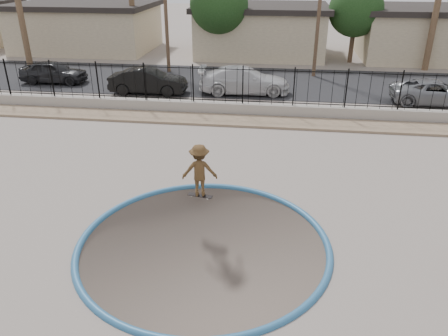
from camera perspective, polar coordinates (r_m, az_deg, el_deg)
The scene contains 19 objects.
ground at distance 24.32m, azimuth 2.73°, elevation 5.77°, with size 120.00×120.00×2.20m, color gray.
bowl_pit at distance 12.26m, azimuth -2.67°, elevation -9.90°, with size 6.84×6.84×1.80m, color #51463E, non-canonical shape.
coping_ring at distance 12.26m, azimuth -2.67°, elevation -9.90°, with size 7.04×7.04×0.20m, color #2A5F8A.
rock_strip at distance 21.31m, azimuth 2.12°, elevation 6.18°, with size 42.00×1.60×0.11m, color #9B8465.
retaining_wall at distance 22.27m, azimuth 2.41°, elevation 7.70°, with size 42.00×0.45×0.60m, color gray.
fence at distance 21.93m, azimuth 2.47°, elevation 10.69°, with size 40.00×0.04×1.80m.
street at distance 28.77m, azimuth 3.68°, elevation 11.20°, with size 90.00×8.00×0.04m, color black.
house_west at distance 41.28m, azimuth -17.42°, elevation 17.28°, with size 11.60×8.60×3.90m.
house_center at distance 37.72m, azimuth 4.90°, elevation 17.60°, with size 10.60×8.60×3.90m.
house_east at distance 39.58m, azimuth 26.39°, elevation 15.55°, with size 12.60×8.60×3.90m.
utility_pole_left at distance 30.94m, azimuth -7.69°, elevation 20.85°, with size 1.70×0.24×9.00m.
street_tree_left at distance 34.30m, azimuth -0.66°, elevation 20.63°, with size 4.32×4.32×6.36m.
street_tree_mid at distance 35.35m, azimuth 16.85°, elevation 19.20°, with size 3.96×3.96×5.83m.
skater at distance 14.11m, azimuth -3.20°, elevation -0.68°, with size 1.14×0.66×1.77m, color brown.
skateboard at distance 14.49m, azimuth -3.12°, elevation -3.62°, with size 0.85×0.35×0.07m.
car_a at distance 30.20m, azimuth -21.36°, elevation 11.63°, with size 1.65×4.11×1.40m, color black.
car_b at distance 26.19m, azimuth -9.88°, elevation 11.13°, with size 1.55×4.43×1.46m, color black.
car_c at distance 25.91m, azimuth 2.69°, elevation 11.40°, with size 2.13×5.25×1.52m, color silver.
car_d at distance 26.39m, azimuth 25.93°, elevation 8.89°, with size 2.15×4.67×1.30m, color gray.
Camera 1 is at (1.88, -10.82, 7.10)m, focal length 35.00 mm.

